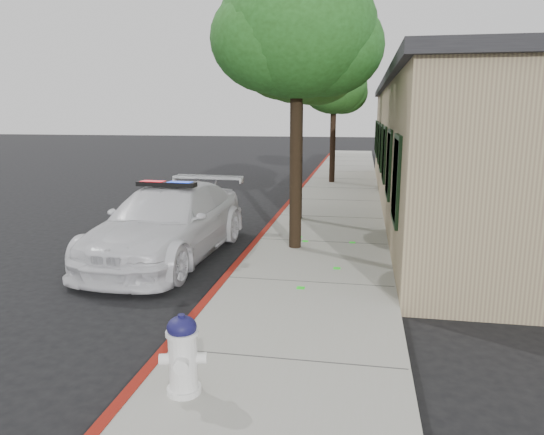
{
  "coord_description": "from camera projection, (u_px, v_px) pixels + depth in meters",
  "views": [
    {
      "loc": [
        2.53,
        -8.78,
        3.19
      ],
      "look_at": [
        0.57,
        2.14,
        0.88
      ],
      "focal_mm": 33.29,
      "sensor_mm": 36.0,
      "label": 1
    }
  ],
  "objects": [
    {
      "name": "street_tree_mid",
      "position": [
        300.0,
        60.0,
        13.93
      ],
      "size": [
        3.3,
        3.1,
        5.91
      ],
      "rotation": [
        0.0,
        0.0,
        -0.13
      ],
      "color": "black",
      "rests_on": "sidewalk"
    },
    {
      "name": "street_tree_far",
      "position": [
        335.0,
        89.0,
        21.73
      ],
      "size": [
        2.88,
        2.96,
        5.39
      ],
      "rotation": [
        0.0,
        0.0,
        0.39
      ],
      "color": "black",
      "rests_on": "sidewalk"
    },
    {
      "name": "clapboard_building",
      "position": [
        491.0,
        145.0,
        16.63
      ],
      "size": [
        7.3,
        20.89,
        4.24
      ],
      "color": "#998B64",
      "rests_on": "ground"
    },
    {
      "name": "fire_hydrant",
      "position": [
        183.0,
        354.0,
        5.49
      ],
      "size": [
        0.53,
        0.46,
        0.92
      ],
      "rotation": [
        0.0,
        0.0,
        0.26
      ],
      "color": "white",
      "rests_on": "sidewalk"
    },
    {
      "name": "red_curb",
      "position": [
        258.0,
        241.0,
        12.41
      ],
      "size": [
        0.14,
        60.0,
        0.16
      ],
      "primitive_type": "cube",
      "color": "maroon",
      "rests_on": "ground"
    },
    {
      "name": "ground",
      "position": [
        223.0,
        284.0,
        9.55
      ],
      "size": [
        120.0,
        120.0,
        0.0
      ],
      "primitive_type": "plane",
      "color": "black",
      "rests_on": "ground"
    },
    {
      "name": "street_tree_near",
      "position": [
        297.0,
        36.0,
        10.68
      ],
      "size": [
        3.65,
        3.39,
        6.2
      ],
      "rotation": [
        0.0,
        0.0,
        -0.2
      ],
      "color": "black",
      "rests_on": "sidewalk"
    },
    {
      "name": "police_car",
      "position": [
        168.0,
        222.0,
        11.18
      ],
      "size": [
        2.54,
        5.62,
        1.72
      ],
      "rotation": [
        0.0,
        0.0,
        -0.05
      ],
      "color": "silver",
      "rests_on": "ground"
    },
    {
      "name": "sidewalk",
      "position": [
        320.0,
        244.0,
        12.15
      ],
      "size": [
        3.2,
        60.0,
        0.15
      ],
      "primitive_type": "cube",
      "color": "gray",
      "rests_on": "ground"
    }
  ]
}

